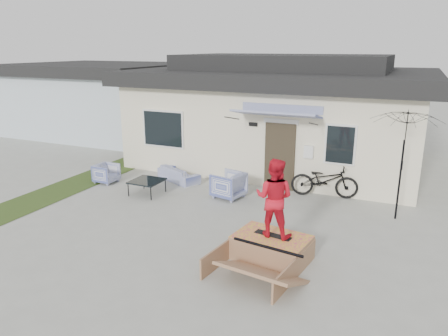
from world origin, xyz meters
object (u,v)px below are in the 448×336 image
at_px(armchair_left, 106,172).
at_px(skate_ramp, 271,248).
at_px(patio_umbrella, 403,154).
at_px(armchair_right, 228,184).
at_px(skater, 274,196).
at_px(coffee_table, 147,187).
at_px(bicycle, 325,176).
at_px(loveseat, 179,171).
at_px(skateboard, 273,235).

xyz_separation_m(armchair_left, skate_ramp, (6.60, -2.79, -0.09)).
bearing_deg(armchair_left, patio_umbrella, -85.16).
height_order(armchair_right, skate_ramp, armchair_right).
bearing_deg(skater, skate_ramp, 82.22).
bearing_deg(armchair_right, coffee_table, -60.48).
relative_size(skate_ramp, skater, 1.22).
bearing_deg(skater, armchair_left, -22.24).
bearing_deg(bicycle, coffee_table, 102.01).
xyz_separation_m(loveseat, armchair_right, (2.18, -0.83, 0.11)).
xyz_separation_m(armchair_left, bicycle, (6.83, 1.57, 0.28)).
xyz_separation_m(coffee_table, bicycle, (4.95, 1.99, 0.41)).
relative_size(armchair_left, patio_umbrella, 0.32).
bearing_deg(skater, loveseat, -40.34).
bearing_deg(armchair_right, patio_umbrella, 105.78).
bearing_deg(skateboard, loveseat, 148.61).
height_order(armchair_left, skate_ramp, armchair_left).
xyz_separation_m(coffee_table, skateboard, (4.73, -2.31, 0.31)).
xyz_separation_m(armchair_left, skater, (6.61, -2.74, 1.04)).
bearing_deg(skate_ramp, armchair_right, 135.10).
distance_m(armchair_right, skateboard, 3.86).
xyz_separation_m(armchair_left, patio_umbrella, (8.89, 0.62, 1.40)).
distance_m(armchair_right, skate_ramp, 3.90).
distance_m(patio_umbrella, skateboard, 4.24).
height_order(bicycle, skate_ramp, bicycle).
distance_m(loveseat, patio_umbrella, 6.99).
xyz_separation_m(patio_umbrella, skateboard, (-2.28, -3.36, -1.22)).
height_order(coffee_table, skater, skater).
height_order(armchair_left, patio_umbrella, patio_umbrella).
bearing_deg(loveseat, skate_ramp, 163.93).
xyz_separation_m(loveseat, armchair_left, (-2.07, -1.15, 0.03)).
height_order(bicycle, patio_umbrella, patio_umbrella).
bearing_deg(skateboard, patio_umbrella, 64.99).
height_order(coffee_table, skate_ramp, skate_ramp).
relative_size(armchair_right, skater, 0.51).
height_order(loveseat, skate_ramp, loveseat).
height_order(loveseat, skateboard, loveseat).
height_order(armchair_right, coffee_table, armchair_right).
relative_size(loveseat, skate_ramp, 0.81).
distance_m(bicycle, skate_ramp, 4.38).
distance_m(coffee_table, patio_umbrella, 7.25).
bearing_deg(patio_umbrella, skateboard, -124.21).
relative_size(loveseat, skater, 0.99).
relative_size(armchair_right, skate_ramp, 0.42).
bearing_deg(bicycle, skater, 167.19).
bearing_deg(coffee_table, skate_ramp, -26.59).
bearing_deg(armchair_right, bicycle, 127.88).
xyz_separation_m(loveseat, coffee_table, (-0.20, -1.57, -0.10)).
xyz_separation_m(bicycle, skater, (-0.22, -4.30, 0.76)).
relative_size(loveseat, bicycle, 0.83).
xyz_separation_m(armchair_right, patio_umbrella, (4.64, 0.30, 1.32)).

